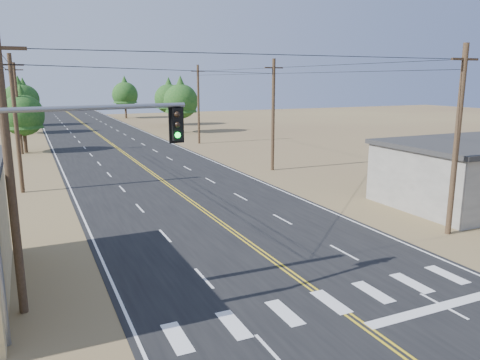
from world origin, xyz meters
TOP-DOWN VIEW (x-y plane):
  - road at (0.00, 30.00)m, footprint 15.00×200.00m
  - utility_pole_left_near at (-10.50, 12.00)m, footprint 1.80×0.30m
  - utility_pole_left_mid at (-10.50, 32.00)m, footprint 1.80×0.30m
  - utility_pole_left_far at (-10.50, 52.00)m, footprint 1.80×0.30m
  - utility_pole_right_near at (10.50, 12.00)m, footprint 1.80×0.30m
  - utility_pole_right_mid at (10.50, 32.00)m, footprint 1.80×0.30m
  - utility_pole_right_far at (10.50, 52.00)m, footprint 1.80×0.30m
  - signal_mast_left at (-9.15, 10.12)m, footprint 6.43×1.07m
  - tree_left_near at (-10.11, 52.87)m, footprint 4.64×4.64m
  - tree_left_mid at (-10.42, 73.92)m, footprint 5.28×5.28m
  - tree_left_far at (-9.77, 87.03)m, footprint 5.14×5.14m
  - tree_right_near at (12.25, 65.06)m, footprint 5.29×5.29m
  - tree_right_mid at (14.00, 77.63)m, footprint 5.19×5.19m
  - tree_right_far at (9.84, 96.59)m, footprint 5.39×5.39m

SIDE VIEW (x-z plane):
  - road at x=0.00m, z-range 0.00..0.02m
  - tree_left_near at x=-10.11m, z-range 0.86..8.59m
  - signal_mast_left at x=-9.15m, z-range 1.35..8.89m
  - utility_pole_left_near at x=-10.50m, z-range 0.12..10.12m
  - utility_pole_left_mid at x=-10.50m, z-range 0.12..10.12m
  - utility_pole_left_far at x=-10.50m, z-range 0.12..10.12m
  - utility_pole_right_near at x=10.50m, z-range 0.12..10.12m
  - utility_pole_right_mid at x=10.50m, z-range 0.12..10.12m
  - utility_pole_right_far at x=10.50m, z-range 0.12..10.12m
  - tree_left_far at x=-9.77m, z-range 0.96..9.52m
  - tree_right_mid at x=14.00m, z-range 0.96..9.61m
  - tree_left_mid at x=-10.42m, z-range 0.98..9.79m
  - tree_right_near at x=12.25m, z-range 0.99..9.81m
  - tree_right_far at x=9.84m, z-range 1.00..9.99m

